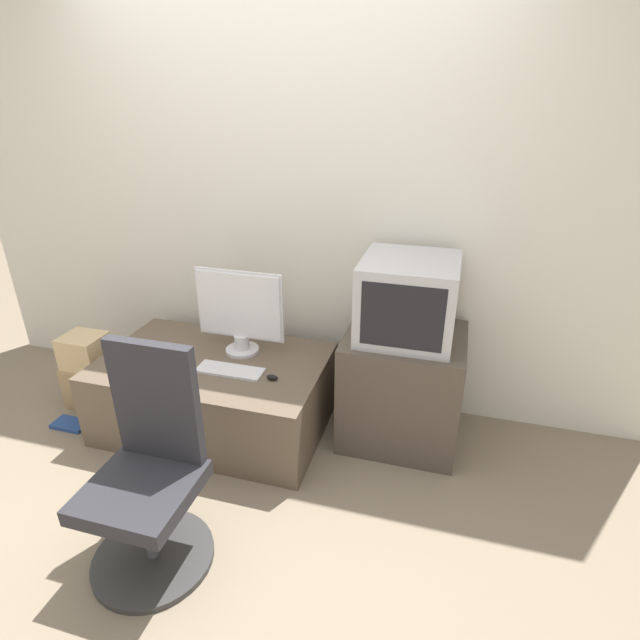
{
  "coord_description": "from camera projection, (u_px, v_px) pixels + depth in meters",
  "views": [
    {
      "loc": [
        0.99,
        -1.45,
        1.86
      ],
      "look_at": [
        0.3,
        0.95,
        0.7
      ],
      "focal_mm": 28.0,
      "sensor_mm": 36.0,
      "label": 1
    }
  ],
  "objects": [
    {
      "name": "keyboard",
      "position": [
        230.0,
        370.0,
        2.74
      ],
      "size": [
        0.37,
        0.13,
        0.01
      ],
      "color": "silver",
      "rests_on": "desk"
    },
    {
      "name": "mouse",
      "position": [
        272.0,
        377.0,
        2.65
      ],
      "size": [
        0.06,
        0.03,
        0.03
      ],
      "color": "black",
      "rests_on": "desk"
    },
    {
      "name": "cardboard_box_upper",
      "position": [
        85.0,
        351.0,
        3.09
      ],
      "size": [
        0.25,
        0.22,
        0.2
      ],
      "color": "#D1B27F",
      "rests_on": "cardboard_box_lower"
    },
    {
      "name": "office_chair",
      "position": [
        149.0,
        480.0,
        2.05
      ],
      "size": [
        0.51,
        0.51,
        0.97
      ],
      "color": "#333333",
      "rests_on": "ground_plane"
    },
    {
      "name": "side_stand",
      "position": [
        402.0,
        387.0,
        2.82
      ],
      "size": [
        0.64,
        0.57,
        0.65
      ],
      "color": "#4C4238",
      "rests_on": "ground_plane"
    },
    {
      "name": "crt_tv",
      "position": [
        408.0,
        299.0,
        2.6
      ],
      "size": [
        0.49,
        0.5,
        0.43
      ],
      "color": "#B7B7BC",
      "rests_on": "side_stand"
    },
    {
      "name": "book",
      "position": [
        71.0,
        424.0,
        3.02
      ],
      "size": [
        0.21,
        0.12,
        0.02
      ],
      "color": "navy",
      "rests_on": "ground_plane"
    },
    {
      "name": "ground_plane",
      "position": [
        200.0,
        533.0,
        2.29
      ],
      "size": [
        12.0,
        12.0,
        0.0
      ],
      "primitive_type": "plane",
      "color": "#7F705B"
    },
    {
      "name": "desk",
      "position": [
        216.0,
        392.0,
        2.95
      ],
      "size": [
        1.28,
        0.81,
        0.45
      ],
      "color": "brown",
      "rests_on": "ground_plane"
    },
    {
      "name": "cardboard_box_lower",
      "position": [
        92.0,
        384.0,
        3.19
      ],
      "size": [
        0.27,
        0.24,
        0.28
      ],
      "color": "#A3845B",
      "rests_on": "ground_plane"
    },
    {
      "name": "wall_back",
      "position": [
        287.0,
        194.0,
        2.9
      ],
      "size": [
        4.4,
        0.05,
        2.6
      ],
      "color": "silver",
      "rests_on": "ground_plane"
    },
    {
      "name": "main_monitor",
      "position": [
        240.0,
        312.0,
        2.84
      ],
      "size": [
        0.53,
        0.2,
        0.5
      ],
      "color": "silver",
      "rests_on": "desk"
    }
  ]
}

